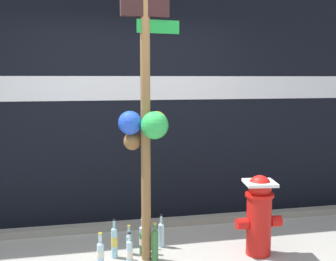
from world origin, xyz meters
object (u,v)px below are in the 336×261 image
(fire_hydrant, at_px, (259,213))
(bottle_0, at_px, (100,252))
(memorial_post, at_px, (145,105))
(bottle_6, at_px, (161,234))
(bottle_2, at_px, (130,251))
(bottle_3, at_px, (129,243))
(bottle_4, at_px, (155,244))
(bottle_1, at_px, (142,236))
(bottle_5, at_px, (143,241))
(bottle_7, at_px, (114,241))

(fire_hydrant, height_order, bottle_0, fire_hydrant)
(memorial_post, bearing_deg, bottle_6, 53.72)
(bottle_2, bearing_deg, bottle_3, 83.92)
(bottle_4, xyz_separation_m, bottle_6, (0.13, 0.32, -0.02))
(bottle_1, distance_m, bottle_3, 0.20)
(bottle_3, distance_m, bottle_5, 0.14)
(memorial_post, bearing_deg, bottle_4, -25.60)
(bottle_0, xyz_separation_m, bottle_7, (0.14, 0.14, 0.04))
(bottle_4, bearing_deg, bottle_7, 157.33)
(bottle_1, height_order, bottle_6, bottle_6)
(memorial_post, xyz_separation_m, bottle_6, (0.21, 0.28, -1.36))
(bottle_0, distance_m, bottle_3, 0.35)
(fire_hydrant, relative_size, bottle_5, 2.43)
(bottle_5, bearing_deg, bottle_2, -130.67)
(bottle_3, bearing_deg, bottle_4, -43.05)
(bottle_0, xyz_separation_m, bottle_3, (0.29, 0.19, -0.02))
(fire_hydrant, bearing_deg, bottle_1, 159.49)
(memorial_post, relative_size, bottle_1, 7.93)
(bottle_0, relative_size, bottle_7, 0.81)
(bottle_1, relative_size, bottle_3, 1.14)
(memorial_post, height_order, bottle_0, memorial_post)
(bottle_0, bearing_deg, bottle_4, -1.38)
(bottle_6, xyz_separation_m, bottle_7, (-0.50, -0.16, 0.02))
(memorial_post, xyz_separation_m, bottle_3, (-0.14, 0.17, -1.39))
(memorial_post, bearing_deg, bottle_1, 87.88)
(fire_hydrant, relative_size, bottle_4, 2.15)
(bottle_2, distance_m, bottle_6, 0.48)
(bottle_2, bearing_deg, bottle_6, 39.61)
(fire_hydrant, xyz_separation_m, bottle_5, (-1.11, 0.27, -0.29))
(bottle_1, bearing_deg, bottle_6, -6.65)
(bottle_1, xyz_separation_m, bottle_5, (-0.01, -0.14, 0.01))
(bottle_2, bearing_deg, bottle_1, 62.04)
(bottle_0, relative_size, bottle_4, 0.84)
(bottle_1, bearing_deg, bottle_4, -78.75)
(bottle_0, height_order, bottle_1, bottle_1)
(bottle_1, height_order, bottle_4, bottle_4)
(bottle_5, bearing_deg, bottle_6, 29.31)
(bottle_5, bearing_deg, fire_hydrant, -13.81)
(bottle_6, height_order, bottle_7, bottle_7)
(memorial_post, distance_m, bottle_5, 1.38)
(bottle_7, bearing_deg, bottle_6, 18.18)
(bottle_3, bearing_deg, bottle_2, -96.08)
(bottle_3, distance_m, bottle_6, 0.37)
(fire_hydrant, distance_m, bottle_4, 1.07)
(bottle_2, xyz_separation_m, bottle_5, (0.16, 0.19, 0.02))
(bottle_3, bearing_deg, bottle_6, 17.79)
(memorial_post, relative_size, bottle_4, 7.10)
(memorial_post, distance_m, bottle_4, 1.34)
(bottle_1, bearing_deg, fire_hydrant, -20.51)
(fire_hydrant, bearing_deg, bottle_3, 167.55)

